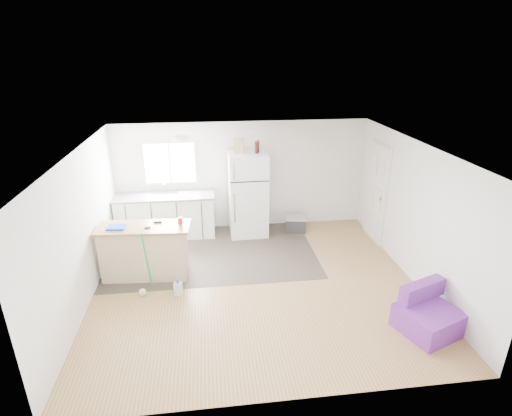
{
  "coord_description": "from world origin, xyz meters",
  "views": [
    {
      "loc": [
        -0.76,
        -5.92,
        3.85
      ],
      "look_at": [
        0.08,
        0.7,
        1.15
      ],
      "focal_mm": 28.0,
      "sensor_mm": 36.0,
      "label": 1
    }
  ],
  "objects_px": {
    "refrigerator": "(248,194)",
    "mop": "(144,282)",
    "red_cup": "(180,221)",
    "cardboard_box": "(239,146)",
    "cleaner_jug": "(178,289)",
    "kitchen_cabinets": "(166,215)",
    "blue_tray": "(116,227)",
    "peninsula": "(145,251)",
    "purple_seat": "(427,315)",
    "bottle_right": "(258,146)",
    "cooler": "(296,224)",
    "bottle_left": "(256,147)"
  },
  "relations": [
    {
      "from": "refrigerator",
      "to": "mop",
      "type": "bearing_deg",
      "value": -133.41
    },
    {
      "from": "refrigerator",
      "to": "red_cup",
      "type": "height_order",
      "value": "refrigerator"
    },
    {
      "from": "mop",
      "to": "cardboard_box",
      "type": "xyz_separation_m",
      "value": [
        1.79,
        2.16,
        1.74
      ]
    },
    {
      "from": "cleaner_jug",
      "to": "cardboard_box",
      "type": "xyz_separation_m",
      "value": [
        1.23,
        2.26,
        1.85
      ]
    },
    {
      "from": "kitchen_cabinets",
      "to": "blue_tray",
      "type": "xyz_separation_m",
      "value": [
        -0.65,
        -1.67,
        0.52
      ]
    },
    {
      "from": "peninsula",
      "to": "cleaner_jug",
      "type": "relative_size",
      "value": 5.68
    },
    {
      "from": "peninsula",
      "to": "purple_seat",
      "type": "distance_m",
      "value": 4.7
    },
    {
      "from": "bottle_right",
      "to": "cleaner_jug",
      "type": "bearing_deg",
      "value": -125.6
    },
    {
      "from": "purple_seat",
      "to": "bottle_right",
      "type": "height_order",
      "value": "bottle_right"
    },
    {
      "from": "blue_tray",
      "to": "cleaner_jug",
      "type": "bearing_deg",
      "value": -33.63
    },
    {
      "from": "cooler",
      "to": "purple_seat",
      "type": "bearing_deg",
      "value": -60.43
    },
    {
      "from": "cardboard_box",
      "to": "bottle_left",
      "type": "relative_size",
      "value": 1.2
    },
    {
      "from": "cooler",
      "to": "blue_tray",
      "type": "distance_m",
      "value": 3.9
    },
    {
      "from": "refrigerator",
      "to": "cooler",
      "type": "bearing_deg",
      "value": -4.42
    },
    {
      "from": "cardboard_box",
      "to": "purple_seat",
      "type": "bearing_deg",
      "value": -56.03
    },
    {
      "from": "bottle_left",
      "to": "cardboard_box",
      "type": "bearing_deg",
      "value": 166.85
    },
    {
      "from": "blue_tray",
      "to": "bottle_right",
      "type": "relative_size",
      "value": 1.2
    },
    {
      "from": "peninsula",
      "to": "bottle_left",
      "type": "relative_size",
      "value": 6.52
    },
    {
      "from": "mop",
      "to": "blue_tray",
      "type": "height_order",
      "value": "mop"
    },
    {
      "from": "red_cup",
      "to": "bottle_left",
      "type": "bearing_deg",
      "value": 43.55
    },
    {
      "from": "cooler",
      "to": "cardboard_box",
      "type": "bearing_deg",
      "value": -171.18
    },
    {
      "from": "peninsula",
      "to": "purple_seat",
      "type": "bearing_deg",
      "value": -21.4
    },
    {
      "from": "peninsula",
      "to": "cardboard_box",
      "type": "height_order",
      "value": "cardboard_box"
    },
    {
      "from": "kitchen_cabinets",
      "to": "cardboard_box",
      "type": "distance_m",
      "value": 2.18
    },
    {
      "from": "mop",
      "to": "kitchen_cabinets",
      "type": "bearing_deg",
      "value": 89.43
    },
    {
      "from": "cooler",
      "to": "bottle_right",
      "type": "xyz_separation_m",
      "value": [
        -0.85,
        0.06,
        1.77
      ]
    },
    {
      "from": "cleaner_jug",
      "to": "refrigerator",
      "type": "bearing_deg",
      "value": 68.54
    },
    {
      "from": "cooler",
      "to": "blue_tray",
      "type": "bearing_deg",
      "value": -144.98
    },
    {
      "from": "purple_seat",
      "to": "kitchen_cabinets",
      "type": "bearing_deg",
      "value": 116.97
    },
    {
      "from": "kitchen_cabinets",
      "to": "cardboard_box",
      "type": "bearing_deg",
      "value": -2.75
    },
    {
      "from": "cleaner_jug",
      "to": "blue_tray",
      "type": "bearing_deg",
      "value": 156.77
    },
    {
      "from": "purple_seat",
      "to": "cleaner_jug",
      "type": "bearing_deg",
      "value": 139.54
    },
    {
      "from": "kitchen_cabinets",
      "to": "purple_seat",
      "type": "relative_size",
      "value": 2.14
    },
    {
      "from": "cleaner_jug",
      "to": "red_cup",
      "type": "relative_size",
      "value": 2.39
    },
    {
      "from": "purple_seat",
      "to": "cleaner_jug",
      "type": "relative_size",
      "value": 3.44
    },
    {
      "from": "kitchen_cabinets",
      "to": "red_cup",
      "type": "relative_size",
      "value": 17.61
    },
    {
      "from": "cooler",
      "to": "cleaner_jug",
      "type": "bearing_deg",
      "value": -127.0
    },
    {
      "from": "cardboard_box",
      "to": "refrigerator",
      "type": "bearing_deg",
      "value": 3.22
    },
    {
      "from": "kitchen_cabinets",
      "to": "bottle_right",
      "type": "height_order",
      "value": "bottle_right"
    },
    {
      "from": "cooler",
      "to": "red_cup",
      "type": "xyz_separation_m",
      "value": [
        -2.42,
        -1.48,
        0.86
      ]
    },
    {
      "from": "peninsula",
      "to": "bottle_right",
      "type": "height_order",
      "value": "bottle_right"
    },
    {
      "from": "mop",
      "to": "bottle_right",
      "type": "bearing_deg",
      "value": 49.28
    },
    {
      "from": "kitchen_cabinets",
      "to": "blue_tray",
      "type": "height_order",
      "value": "kitchen_cabinets"
    },
    {
      "from": "purple_seat",
      "to": "mop",
      "type": "relative_size",
      "value": 0.85
    },
    {
      "from": "kitchen_cabinets",
      "to": "blue_tray",
      "type": "bearing_deg",
      "value": -111.35
    },
    {
      "from": "blue_tray",
      "to": "cardboard_box",
      "type": "relative_size",
      "value": 1.0
    },
    {
      "from": "cleaner_jug",
      "to": "cardboard_box",
      "type": "distance_m",
      "value": 3.17
    },
    {
      "from": "red_cup",
      "to": "cardboard_box",
      "type": "bearing_deg",
      "value": 52.5
    },
    {
      "from": "cooler",
      "to": "cardboard_box",
      "type": "xyz_separation_m",
      "value": [
        -1.24,
        0.05,
        1.79
      ]
    },
    {
      "from": "cardboard_box",
      "to": "bottle_right",
      "type": "xyz_separation_m",
      "value": [
        0.39,
        0.01,
        -0.02
      ]
    }
  ]
}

